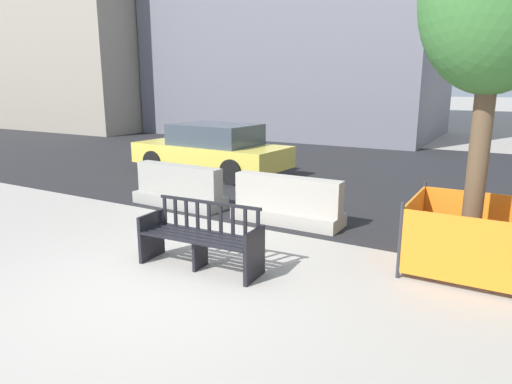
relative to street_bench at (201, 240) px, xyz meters
The scene contains 8 objects.
ground_plane 0.91m from the street_bench, 95.10° to the right, with size 200.00×200.00×0.00m, color gray.
street_asphalt 7.89m from the street_bench, 90.53° to the left, with size 120.00×12.00×0.01m, color black.
street_bench is the anchor object (origin of this frame).
jersey_barrier_centre 2.45m from the street_bench, 88.02° to the left, with size 2.00×0.68×0.84m.
jersey_barrier_left 3.36m from the street_bench, 134.33° to the left, with size 2.02×0.75×0.84m.
street_tree 4.64m from the street_bench, 28.90° to the left, with size 1.76×1.76×4.57m.
construction_fence 3.56m from the street_bench, 28.90° to the left, with size 1.51×1.51×1.00m.
car_sedan_mid 6.71m from the street_bench, 124.06° to the left, with size 4.43×2.10×1.38m.
Camera 1 is at (3.61, -3.82, 2.41)m, focal length 32.00 mm.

